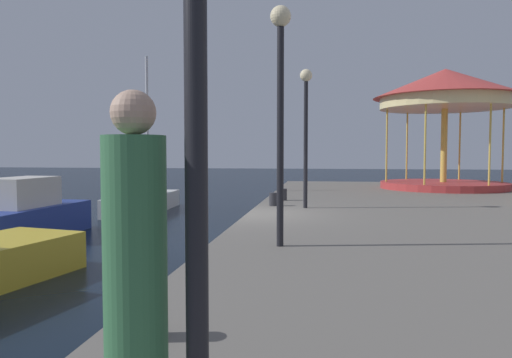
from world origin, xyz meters
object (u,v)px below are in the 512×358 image
at_px(bollard_center, 273,199).
at_px(bollard_south, 283,195).
at_px(sailboat_white, 144,198).
at_px(carousel, 445,100).
at_px(person_far_corner, 136,284).
at_px(lamp_post_far_end, 306,113).
at_px(motorboat_blue, 23,216).
at_px(bollard_north, 147,315).
at_px(lamp_post_mid_promenade, 280,82).

bearing_deg(bollard_center, bollard_south, 84.16).
xyz_separation_m(sailboat_white, carousel, (12.72, 3.74, 4.24)).
distance_m(sailboat_white, person_far_corner, 17.72).
bearing_deg(sailboat_white, carousel, 16.38).
height_order(carousel, person_far_corner, carousel).
distance_m(carousel, lamp_post_far_end, 10.42).
height_order(motorboat_blue, lamp_post_far_end, lamp_post_far_end).
bearing_deg(bollard_south, bollard_center, -95.84).
xyz_separation_m(lamp_post_far_end, person_far_corner, (-0.47, -11.73, -1.87)).
relative_size(motorboat_blue, bollard_north, 11.39).
relative_size(sailboat_white, bollard_north, 16.12).
bearing_deg(person_far_corner, carousel, 72.55).
distance_m(bollard_north, person_far_corner, 1.79).
distance_m(motorboat_blue, bollard_south, 8.04).
relative_size(motorboat_blue, lamp_post_far_end, 1.12).
xyz_separation_m(motorboat_blue, lamp_post_mid_promenade, (7.58, -4.04, 2.99)).
height_order(sailboat_white, person_far_corner, sailboat_white).
bearing_deg(motorboat_blue, bollard_south, 29.70).
relative_size(sailboat_white, motorboat_blue, 1.42).
height_order(bollard_north, person_far_corner, person_far_corner).
bearing_deg(lamp_post_far_end, sailboat_white, 145.05).
height_order(bollard_center, person_far_corner, person_far_corner).
xyz_separation_m(lamp_post_mid_promenade, bollard_north, (-0.78, -4.31, -2.64)).
xyz_separation_m(bollard_center, person_far_corner, (0.53, -12.15, 0.72)).
xyz_separation_m(lamp_post_mid_promenade, person_far_corner, (-0.25, -5.85, -1.91)).
distance_m(sailboat_white, motorboat_blue, 6.68).
bearing_deg(sailboat_white, lamp_post_mid_promenade, -58.19).
bearing_deg(lamp_post_mid_promenade, carousel, 66.99).
distance_m(carousel, bollard_center, 11.28).
bearing_deg(bollard_center, carousel, 49.55).
bearing_deg(lamp_post_mid_promenade, sailboat_white, 121.81).
bearing_deg(bollard_south, lamp_post_far_end, -68.85).
height_order(lamp_post_mid_promenade, person_far_corner, lamp_post_mid_promenade).
xyz_separation_m(lamp_post_far_end, bollard_center, (-1.00, 0.42, -2.59)).
bearing_deg(lamp_post_far_end, bollard_north, -95.62).
relative_size(lamp_post_far_end, person_far_corner, 2.07).
relative_size(bollard_center, bollard_south, 1.00).
bearing_deg(bollard_south, bollard_north, -90.82).
relative_size(sailboat_white, lamp_post_mid_promenade, 1.56).
xyz_separation_m(carousel, person_far_corner, (-6.36, -20.24, -3.06)).
distance_m(motorboat_blue, lamp_post_far_end, 8.54).
bearing_deg(carousel, bollard_south, -136.52).
relative_size(lamp_post_far_end, bollard_center, 10.13).
relative_size(bollard_center, bollard_north, 1.00).
height_order(lamp_post_mid_promenade, bollard_south, lamp_post_mid_promenade).
relative_size(sailboat_white, lamp_post_far_end, 1.59).
bearing_deg(motorboat_blue, lamp_post_mid_promenade, -28.04).
xyz_separation_m(lamp_post_far_end, bollard_south, (-0.83, 2.14, -2.59)).
height_order(lamp_post_far_end, bollard_south, lamp_post_far_end).
xyz_separation_m(bollard_north, person_far_corner, (0.53, -1.54, 0.72)).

